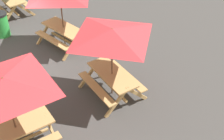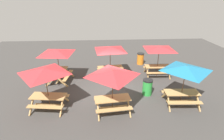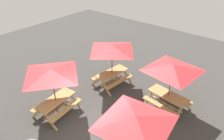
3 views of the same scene
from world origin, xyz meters
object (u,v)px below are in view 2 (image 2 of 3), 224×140
at_px(picnic_table_1, 45,74).
at_px(trash_bin_green, 147,87).
at_px(picnic_table_0, 112,76).
at_px(trash_bin_orange, 140,59).
at_px(picnic_table_4, 159,50).
at_px(picnic_table_3, 57,54).
at_px(picnic_table_2, 186,71).
at_px(picnic_table_5, 110,51).

height_order(picnic_table_1, trash_bin_green, picnic_table_1).
xyz_separation_m(picnic_table_0, trash_bin_orange, (2.84, 6.48, -1.49)).
height_order(picnic_table_4, trash_bin_green, picnic_table_4).
distance_m(picnic_table_3, trash_bin_green, 6.16).
height_order(picnic_table_4, trash_bin_orange, picnic_table_4).
xyz_separation_m(picnic_table_0, picnic_table_2, (3.76, 0.36, 0.00)).
distance_m(picnic_table_0, picnic_table_2, 3.78).
height_order(picnic_table_5, trash_bin_orange, picnic_table_5).
height_order(picnic_table_3, trash_bin_orange, picnic_table_3).
bearing_deg(picnic_table_5, picnic_table_3, -178.16).
bearing_deg(trash_bin_orange, picnic_table_1, -135.43).
distance_m(picnic_table_0, picnic_table_5, 4.13).
bearing_deg(trash_bin_green, picnic_table_2, -35.80).
relative_size(picnic_table_2, trash_bin_green, 2.38).
bearing_deg(trash_bin_orange, picnic_table_0, -113.64).
distance_m(picnic_table_4, trash_bin_green, 3.30).
relative_size(picnic_table_1, picnic_table_4, 0.83).
relative_size(picnic_table_2, picnic_table_3, 0.83).
bearing_deg(trash_bin_green, picnic_table_3, 159.35).
xyz_separation_m(picnic_table_1, trash_bin_green, (5.49, 1.06, -1.49)).
bearing_deg(picnic_table_2, picnic_table_3, 158.54).
xyz_separation_m(picnic_table_1, picnic_table_5, (3.41, 3.69, 0.00)).
bearing_deg(picnic_table_4, trash_bin_orange, 108.76).
distance_m(picnic_table_0, picnic_table_4, 5.43).
bearing_deg(picnic_table_5, trash_bin_orange, 34.20).
relative_size(picnic_table_2, trash_bin_orange, 2.38).
relative_size(picnic_table_5, trash_bin_orange, 2.87).
height_order(picnic_table_0, picnic_table_4, same).
height_order(picnic_table_2, picnic_table_3, same).
bearing_deg(picnic_table_0, picnic_table_3, 127.19).
relative_size(picnic_table_2, picnic_table_5, 0.83).
distance_m(picnic_table_3, picnic_table_5, 3.55).
height_order(picnic_table_0, picnic_table_1, same).
relative_size(picnic_table_4, trash_bin_green, 2.88).
bearing_deg(picnic_table_5, picnic_table_0, -98.13).
height_order(picnic_table_1, picnic_table_3, same).
relative_size(picnic_table_0, picnic_table_4, 0.83).
bearing_deg(trash_bin_orange, picnic_table_3, -155.21).
relative_size(picnic_table_1, picnic_table_2, 1.00).
height_order(picnic_table_3, picnic_table_4, same).
relative_size(picnic_table_1, trash_bin_orange, 2.38).
height_order(picnic_table_3, picnic_table_5, same).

